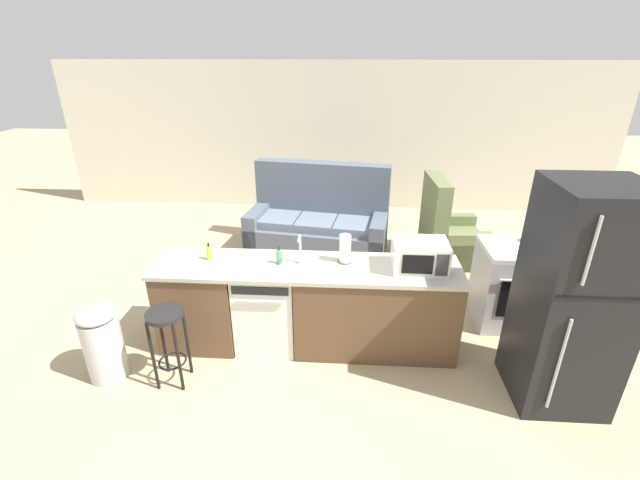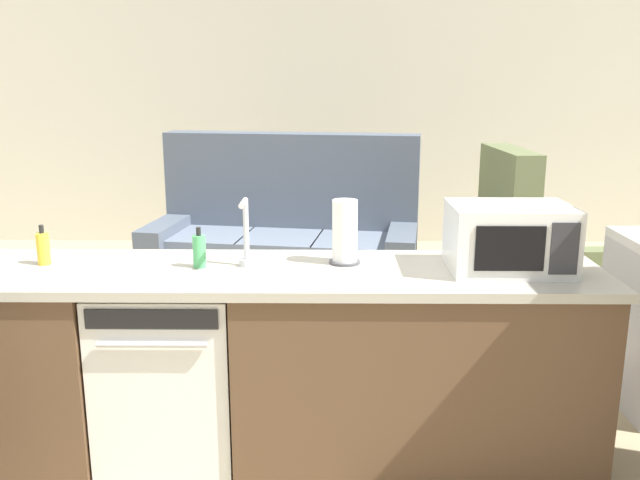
{
  "view_description": "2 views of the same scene",
  "coord_description": "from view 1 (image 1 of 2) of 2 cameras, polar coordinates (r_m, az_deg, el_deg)",
  "views": [
    {
      "loc": [
        0.51,
        -3.59,
        2.8
      ],
      "look_at": [
        0.28,
        0.06,
        1.14
      ],
      "focal_mm": 24.0,
      "sensor_mm": 36.0,
      "label": 1
    },
    {
      "loc": [
        0.44,
        -2.78,
        1.71
      ],
      "look_at": [
        0.4,
        0.71,
        0.86
      ],
      "focal_mm": 38.0,
      "sensor_mm": 36.0,
      "label": 2
    }
  ],
  "objects": [
    {
      "name": "kettle",
      "position": [
        5.05,
        26.81,
        0.59
      ],
      "size": [
        0.21,
        0.17,
        0.19
      ],
      "color": "#B2B2B7",
      "rests_on": "stove_range"
    },
    {
      "name": "sink_faucet",
      "position": [
        4.06,
        -2.68,
        -1.5
      ],
      "size": [
        0.07,
        0.18,
        0.3
      ],
      "color": "silver",
      "rests_on": "kitchen_counter"
    },
    {
      "name": "soap_bottle",
      "position": [
        4.1,
        -5.48,
        -2.22
      ],
      "size": [
        0.06,
        0.06,
        0.18
      ],
      "color": "#4CB266",
      "rests_on": "kitchen_counter"
    },
    {
      "name": "stove_range",
      "position": [
        5.1,
        24.46,
        -5.45
      ],
      "size": [
        0.76,
        0.68,
        0.9
      ],
      "color": "#B7B7BC",
      "rests_on": "ground_plane"
    },
    {
      "name": "bar_stool",
      "position": [
        4.03,
        -19.67,
        -11.49
      ],
      "size": [
        0.32,
        0.32,
        0.74
      ],
      "color": "black",
      "rests_on": "ground_plane"
    },
    {
      "name": "paper_towel_roll",
      "position": [
        4.09,
        3.36,
        -1.21
      ],
      "size": [
        0.14,
        0.14,
        0.28
      ],
      "color": "#4C4C51",
      "rests_on": "kitchen_counter"
    },
    {
      "name": "refrigerator",
      "position": [
        4.0,
        30.76,
        -6.8
      ],
      "size": [
        0.72,
        0.73,
        1.92
      ],
      "color": "black",
      "rests_on": "ground_plane"
    },
    {
      "name": "wall_back",
      "position": [
        7.93,
        2.15,
        13.46
      ],
      "size": [
        10.0,
        0.06,
        2.6
      ],
      "color": "beige",
      "rests_on": "ground_plane"
    },
    {
      "name": "ground_plane",
      "position": [
        4.58,
        -3.59,
        -13.37
      ],
      "size": [
        24.0,
        24.0,
        0.0
      ],
      "primitive_type": "plane",
      "color": "tan"
    },
    {
      "name": "dish_soap_bottle",
      "position": [
        4.29,
        -14.54,
        -1.66
      ],
      "size": [
        0.06,
        0.06,
        0.18
      ],
      "color": "yellow",
      "rests_on": "kitchen_counter"
    },
    {
      "name": "armchair",
      "position": [
        6.31,
        16.45,
        0.46
      ],
      "size": [
        0.84,
        0.89,
        1.2
      ],
      "color": "#667047",
      "rests_on": "ground_plane"
    },
    {
      "name": "dishwasher",
      "position": [
        4.37,
        -7.03,
        -8.81
      ],
      "size": [
        0.58,
        0.61,
        0.84
      ],
      "color": "silver",
      "rests_on": "ground_plane"
    },
    {
      "name": "kitchen_counter",
      "position": [
        4.31,
        -0.54,
        -9.11
      ],
      "size": [
        2.94,
        0.66,
        0.9
      ],
      "color": "brown",
      "rests_on": "ground_plane"
    },
    {
      "name": "trash_bin",
      "position": [
        4.41,
        -27.01,
        -11.97
      ],
      "size": [
        0.35,
        0.35,
        0.74
      ],
      "color": "#B7B7BC",
      "rests_on": "ground_plane"
    },
    {
      "name": "couch",
      "position": [
        6.37,
        -0.13,
        2.18
      ],
      "size": [
        2.11,
        1.19,
        1.27
      ],
      "color": "#515B6B",
      "rests_on": "ground_plane"
    },
    {
      "name": "microwave",
      "position": [
        4.05,
        13.16,
        -2.04
      ],
      "size": [
        0.5,
        0.37,
        0.28
      ],
      "color": "white",
      "rests_on": "kitchen_counter"
    }
  ]
}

